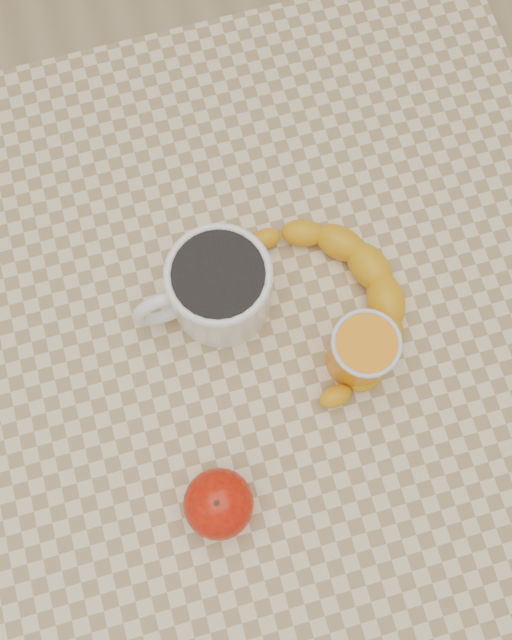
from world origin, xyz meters
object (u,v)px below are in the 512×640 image
object	(u,v)px
orange_juice_glass	(361,351)
apple	(218,504)
coffee_mug	(217,287)
banana	(335,306)
table	(256,343)

from	to	relation	value
orange_juice_glass	apple	distance (m)	0.21
orange_juice_glass	apple	size ratio (longest dim) A/B	0.92
coffee_mug	apple	size ratio (longest dim) A/B	1.76
coffee_mug	orange_juice_glass	bearing A→B (deg)	-40.02
banana	table	bearing A→B (deg)	177.96
table	orange_juice_glass	world-z (taller)	orange_juice_glass
apple	banana	world-z (taller)	apple
coffee_mug	banana	bearing A→B (deg)	-21.02
coffee_mug	apple	bearing A→B (deg)	-104.94
table	coffee_mug	distance (m)	0.15
orange_juice_glass	apple	xyz separation A→B (m)	(-0.18, -0.11, -0.01)
coffee_mug	orange_juice_glass	xyz separation A→B (m)	(0.13, -0.11, -0.01)
table	apple	bearing A→B (deg)	-116.81
banana	orange_juice_glass	bearing A→B (deg)	-79.86
table	apple	world-z (taller)	apple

